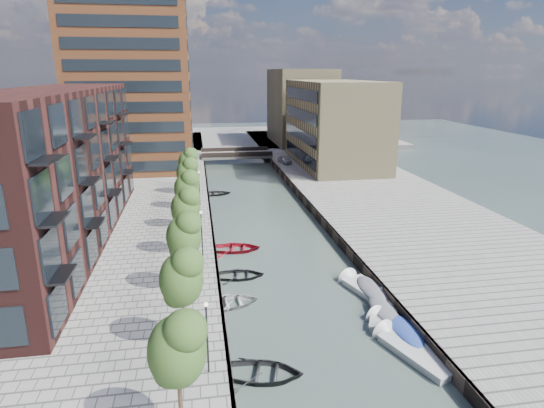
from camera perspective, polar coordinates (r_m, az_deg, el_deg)
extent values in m
plane|color=#38473F|center=(56.01, -1.57, -0.80)|extent=(300.00, 300.00, 0.00)
cube|color=gray|center=(60.09, 13.71, 0.42)|extent=(20.00, 140.00, 1.00)
cube|color=#332823|center=(55.40, -7.84, -0.60)|extent=(0.25, 140.00, 1.00)
cube|color=#332823|center=(56.98, 4.51, -0.02)|extent=(0.25, 140.00, 1.00)
cube|color=gray|center=(114.40, -5.78, 8.17)|extent=(80.00, 40.00, 1.00)
cube|color=black|center=(45.68, -25.51, 4.05)|extent=(8.00, 38.00, 14.00)
cube|color=brown|center=(78.66, -17.18, 15.26)|extent=(18.00, 18.00, 30.00)
cube|color=#908058|center=(79.03, 7.85, 9.99)|extent=(12.00, 25.00, 14.00)
cube|color=#908058|center=(103.97, 3.58, 12.13)|extent=(12.00, 20.00, 16.00)
cube|color=gray|center=(86.70, -4.52, 6.16)|extent=(13.00, 6.00, 0.60)
cube|color=#332823|center=(83.84, -4.36, 6.23)|extent=(13.00, 0.40, 0.80)
cube|color=#332823|center=(89.35, -4.69, 6.84)|extent=(13.00, 0.40, 0.80)
cylinder|color=#382619|center=(21.98, -11.42, -23.05)|extent=(0.20, 0.20, 3.20)
ellipsoid|color=#28471A|center=(20.38, -11.87, -17.09)|extent=(2.50, 2.50, 3.25)
cylinder|color=#382619|center=(27.76, -11.03, -13.91)|extent=(0.20, 0.20, 3.20)
ellipsoid|color=#28471A|center=(26.52, -11.35, -8.80)|extent=(2.50, 2.50, 3.25)
cylinder|color=#382619|center=(34.01, -10.79, -8.01)|extent=(0.20, 0.20, 3.20)
ellipsoid|color=#28471A|center=(33.00, -11.04, -3.69)|extent=(2.50, 2.50, 3.25)
cylinder|color=#382619|center=(40.50, -10.64, -3.98)|extent=(0.20, 0.20, 3.20)
ellipsoid|color=#28471A|center=(39.66, -10.84, -0.28)|extent=(2.50, 2.50, 3.25)
cylinder|color=#382619|center=(47.14, -10.52, -1.07)|extent=(0.20, 0.20, 3.20)
ellipsoid|color=#28471A|center=(46.42, -10.69, 2.14)|extent=(2.50, 2.50, 3.25)
cylinder|color=#382619|center=(53.87, -10.44, 1.12)|extent=(0.20, 0.20, 3.20)
ellipsoid|color=#28471A|center=(53.24, -10.59, 3.95)|extent=(2.50, 2.50, 3.25)
cylinder|color=#382619|center=(60.66, -10.37, 2.82)|extent=(0.20, 0.20, 3.20)
ellipsoid|color=#28471A|center=(60.10, -10.50, 5.35)|extent=(2.50, 2.50, 3.25)
cylinder|color=black|center=(24.96, -8.12, -16.42)|extent=(0.10, 0.10, 4.00)
sphere|color=#FFF2CC|center=(23.95, -8.31, -12.39)|extent=(0.24, 0.24, 0.24)
cylinder|color=black|center=(39.41, -8.79, -3.85)|extent=(0.10, 0.10, 4.00)
sphere|color=#FFF2CC|center=(38.77, -8.92, -1.07)|extent=(0.24, 0.24, 0.24)
cylinder|color=black|center=(54.73, -9.09, 1.85)|extent=(0.10, 0.10, 4.00)
sphere|color=#FFF2CC|center=(54.27, -9.18, 3.90)|extent=(0.24, 0.24, 0.24)
imported|color=black|center=(27.21, -1.24, -20.84)|extent=(5.39, 4.44, 0.97)
imported|color=black|center=(38.29, -4.11, -9.17)|extent=(4.41, 3.33, 0.86)
imported|color=maroon|center=(43.70, -4.61, -5.86)|extent=(5.16, 3.94, 1.00)
imported|color=#BDBCBA|center=(34.15, -5.26, -12.54)|extent=(4.71, 3.64, 0.90)
imported|color=black|center=(63.61, -7.04, 1.17)|extent=(4.31, 3.18, 0.86)
cube|color=#B3B4B2|center=(33.56, 13.84, -13.44)|extent=(3.50, 4.92, 0.65)
cube|color=#B3B4B2|center=(33.39, 13.89, -12.91)|extent=(3.62, 5.04, 0.10)
cone|color=#B3B4B2|center=(35.58, 13.99, -11.56)|extent=(1.93, 1.54, 1.71)
ellipsoid|color=#5C5D63|center=(33.37, 13.89, -12.84)|extent=(3.24, 4.51, 0.56)
cube|color=beige|center=(29.89, 17.79, -17.80)|extent=(3.42, 5.29, 0.70)
cube|color=beige|center=(29.68, 17.85, -17.20)|extent=(3.54, 5.42, 0.11)
cone|color=beige|center=(31.27, 14.37, -15.74)|extent=(2.05, 1.54, 1.83)
cube|color=silver|center=(31.66, 16.33, -15.60)|extent=(3.29, 4.90, 0.65)
cube|color=silver|center=(31.48, 16.38, -15.05)|extent=(3.40, 5.02, 0.10)
cone|color=silver|center=(32.96, 13.33, -13.89)|extent=(1.91, 1.47, 1.70)
ellipsoid|color=#203A94|center=(31.45, 16.39, -14.97)|extent=(3.05, 4.49, 0.56)
cube|color=silver|center=(36.18, 12.41, -11.04)|extent=(3.39, 5.43, 0.72)
cube|color=silver|center=(36.01, 12.45, -10.49)|extent=(3.50, 5.57, 0.11)
cone|color=silver|center=(37.91, 9.93, -9.48)|extent=(2.10, 1.54, 1.88)
ellipsoid|color=#5B5B63|center=(35.98, 12.45, -10.41)|extent=(3.14, 4.98, 0.62)
imported|color=silver|center=(79.91, 1.59, 5.59)|extent=(2.27, 3.99, 1.28)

